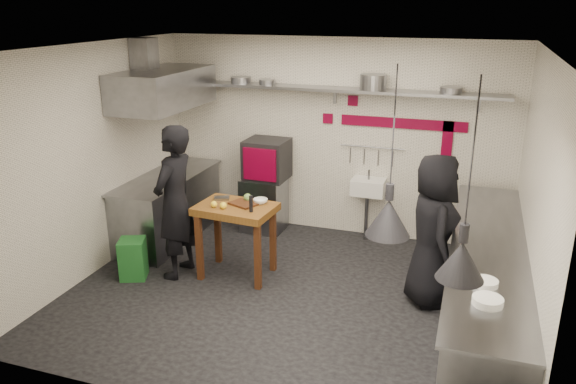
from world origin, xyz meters
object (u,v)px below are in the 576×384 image
(combi_oven, at_px, (267,159))
(chef_right, at_px, (433,231))
(oven_stand, at_px, (264,204))
(chef_left, at_px, (175,202))
(green_bin, at_px, (133,259))
(prep_table, at_px, (237,241))

(combi_oven, height_order, chef_right, chef_right)
(oven_stand, relative_size, chef_right, 0.46)
(chef_left, distance_m, chef_right, 3.04)
(chef_left, bearing_deg, combi_oven, 164.43)
(chef_left, bearing_deg, chef_right, 98.16)
(oven_stand, distance_m, chef_left, 1.85)
(oven_stand, xyz_separation_m, combi_oven, (0.05, 0.00, 0.69))
(green_bin, xyz_separation_m, prep_table, (1.19, 0.48, 0.21))
(chef_right, bearing_deg, oven_stand, 42.91)
(chef_left, height_order, chef_right, chef_left)
(oven_stand, height_order, combi_oven, combi_oven)
(prep_table, bearing_deg, chef_right, 7.06)
(prep_table, height_order, chef_right, chef_right)
(oven_stand, distance_m, green_bin, 2.20)
(oven_stand, xyz_separation_m, chef_left, (-0.50, -1.69, 0.55))
(combi_oven, bearing_deg, chef_right, -27.89)
(oven_stand, height_order, green_bin, oven_stand)
(oven_stand, distance_m, combi_oven, 0.69)
(chef_right, bearing_deg, combi_oven, 42.34)
(prep_table, relative_size, chef_left, 0.48)
(combi_oven, relative_size, green_bin, 1.18)
(chef_left, bearing_deg, green_bin, -58.03)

